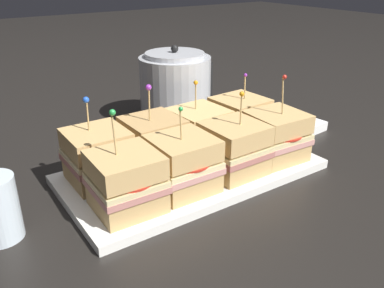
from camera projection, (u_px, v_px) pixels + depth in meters
ground_plane at (192, 175)px, 0.86m from camera, size 6.00×6.00×0.00m
serving_platter at (192, 171)px, 0.85m from camera, size 0.53×0.28×0.02m
sandwich_front_far_left at (126, 182)px, 0.69m from camera, size 0.12×0.12×0.18m
sandwich_front_center_left at (183, 164)px, 0.75m from camera, size 0.12×0.12×0.16m
sandwich_front_center_right at (234, 148)px, 0.82m from camera, size 0.12×0.12×0.17m
sandwich_front_far_right at (276, 136)px, 0.88m from camera, size 0.12×0.12×0.19m
sandwich_back_far_left at (98, 156)px, 0.78m from camera, size 0.12×0.12×0.17m
sandwich_back_center_left at (153, 142)px, 0.84m from camera, size 0.12×0.12×0.18m
sandwich_back_center_right at (199, 130)px, 0.91m from camera, size 0.12×0.12×0.16m
sandwich_back_far_right at (239, 119)px, 0.97m from camera, size 0.12×0.12×0.16m
kettle_steel at (176, 88)px, 1.12m from camera, size 0.22×0.19×0.21m
napkin_stack at (297, 125)px, 1.09m from camera, size 0.12×0.12×0.02m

